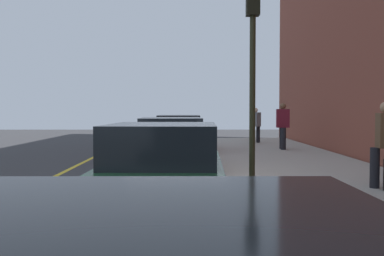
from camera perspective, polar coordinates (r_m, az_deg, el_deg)
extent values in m
plane|color=#333335|center=(11.61, -1.70, -6.26)|extent=(56.00, 56.00, 0.00)
cube|color=#A39E93|center=(11.98, 14.37, -5.70)|extent=(28.00, 4.60, 0.15)
cube|color=gold|center=(12.12, -17.08, -5.98)|extent=(28.00, 0.14, 0.01)
cylinder|color=black|center=(8.70, -8.29, -7.04)|extent=(0.65, 0.24, 0.64)
cylinder|color=black|center=(8.57, 2.93, -7.16)|extent=(0.65, 0.24, 0.64)
cylinder|color=black|center=(6.20, -12.49, -10.88)|extent=(0.65, 0.24, 0.64)
cylinder|color=black|center=(6.03, 3.51, -11.23)|extent=(0.65, 0.24, 0.64)
cube|color=#1E512D|center=(7.27, -3.50, -6.70)|extent=(4.24, 1.93, 0.64)
cube|color=black|center=(6.99, -3.67, -1.94)|extent=(2.23, 1.67, 0.60)
cylinder|color=black|center=(13.90, -6.05, -3.52)|extent=(0.65, 0.24, 0.64)
cylinder|color=black|center=(13.89, 0.89, -3.51)|extent=(0.65, 0.24, 0.64)
cylinder|color=black|center=(11.27, -6.99, -4.89)|extent=(0.65, 0.24, 0.64)
cylinder|color=black|center=(11.25, 1.59, -4.89)|extent=(0.65, 0.24, 0.64)
cube|color=navy|center=(12.52, -2.64, -2.90)|extent=(4.34, 1.93, 0.64)
cube|color=black|center=(12.27, -2.65, -0.11)|extent=(2.28, 1.67, 0.60)
cylinder|color=black|center=(19.38, -4.17, -1.87)|extent=(0.64, 0.23, 0.64)
cylinder|color=black|center=(19.37, 0.80, -1.86)|extent=(0.64, 0.23, 0.64)
cylinder|color=black|center=(16.77, -4.59, -2.52)|extent=(0.64, 0.23, 0.64)
cylinder|color=black|center=(16.76, 1.16, -2.51)|extent=(0.64, 0.23, 0.64)
cube|color=maroon|center=(18.03, -1.70, -1.31)|extent=(4.27, 1.89, 0.64)
cube|color=black|center=(17.79, -1.70, 0.64)|extent=(2.23, 1.65, 0.60)
cylinder|color=black|center=(21.89, 7.57, -0.82)|extent=(0.18, 0.18, 0.78)
cylinder|color=black|center=(22.15, 8.23, -0.79)|extent=(0.18, 0.18, 0.78)
cube|color=slate|center=(21.99, 7.91, 1.07)|extent=(0.53, 0.50, 0.66)
sphere|color=beige|center=(21.98, 7.92, 2.22)|extent=(0.22, 0.22, 0.22)
cylinder|color=black|center=(18.74, 11.14, -1.24)|extent=(0.20, 0.20, 0.86)
cylinder|color=black|center=(18.34, 11.31, -1.32)|extent=(0.20, 0.20, 0.86)
cube|color=maroon|center=(18.51, 11.24, 1.19)|extent=(0.34, 0.51, 0.74)
sphere|color=brown|center=(18.51, 11.25, 2.70)|extent=(0.24, 0.24, 0.24)
cylinder|color=black|center=(9.95, 21.79, -4.62)|extent=(0.19, 0.19, 0.82)
cylinder|color=#2D2D19|center=(9.30, 7.52, 3.20)|extent=(0.12, 0.12, 3.45)
sphere|color=orange|center=(9.70, 7.46, 15.48)|extent=(0.14, 0.14, 0.14)
sphere|color=green|center=(9.66, 7.46, 14.20)|extent=(0.14, 0.14, 0.14)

